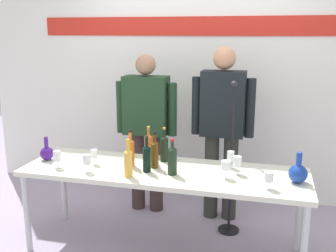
{
  "coord_description": "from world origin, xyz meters",
  "views": [
    {
      "loc": [
        0.82,
        -2.96,
        1.84
      ],
      "look_at": [
        0.0,
        0.15,
        1.06
      ],
      "focal_mm": 42.24,
      "sensor_mm": 36.0,
      "label": 1
    }
  ],
  "objects_px": {
    "decanter_blue_left": "(47,153)",
    "wine_bottle_4": "(128,161)",
    "wine_glass_right_0": "(231,156)",
    "display_table": "(163,176)",
    "wine_bottle_1": "(131,151)",
    "presenter_right": "(222,123)",
    "wine_bottle_0": "(149,147)",
    "decanter_blue_right": "(298,173)",
    "wine_bottle_6": "(147,157)",
    "wine_glass_left_1": "(94,154)",
    "wine_glass_right_2": "(269,177)",
    "wine_bottle_5": "(172,159)",
    "wine_glass_right_3": "(226,165)",
    "microphone_stand": "(230,184)",
    "wine_bottle_2": "(155,153)",
    "wine_glass_left_0": "(87,160)",
    "presenter_left": "(146,123)",
    "wine_glass_left_2": "(57,156)",
    "wine_bottle_3": "(164,147)",
    "wine_glass_right_1": "(237,162)"
  },
  "relations": [
    {
      "from": "presenter_right",
      "to": "wine_glass_left_0",
      "type": "relative_size",
      "value": 11.76
    },
    {
      "from": "wine_glass_left_1",
      "to": "wine_glass_right_2",
      "type": "height_order",
      "value": "wine_glass_left_1"
    },
    {
      "from": "presenter_left",
      "to": "presenter_right",
      "type": "height_order",
      "value": "presenter_right"
    },
    {
      "from": "wine_glass_right_0",
      "to": "display_table",
      "type": "bearing_deg",
      "value": -160.4
    },
    {
      "from": "wine_bottle_4",
      "to": "wine_bottle_3",
      "type": "bearing_deg",
      "value": 68.8
    },
    {
      "from": "decanter_blue_left",
      "to": "wine_bottle_3",
      "type": "xyz_separation_m",
      "value": [
        1.01,
        0.24,
        0.06
      ]
    },
    {
      "from": "presenter_left",
      "to": "wine_bottle_1",
      "type": "height_order",
      "value": "presenter_left"
    },
    {
      "from": "decanter_blue_left",
      "to": "wine_bottle_0",
      "type": "bearing_deg",
      "value": 13.17
    },
    {
      "from": "display_table",
      "to": "wine_glass_left_0",
      "type": "xyz_separation_m",
      "value": [
        -0.58,
        -0.21,
        0.16
      ]
    },
    {
      "from": "wine_glass_right_0",
      "to": "wine_glass_left_1",
      "type": "bearing_deg",
      "value": -169.41
    },
    {
      "from": "wine_bottle_1",
      "to": "wine_bottle_6",
      "type": "height_order",
      "value": "wine_bottle_1"
    },
    {
      "from": "wine_glass_right_2",
      "to": "microphone_stand",
      "type": "distance_m",
      "value": 0.83
    },
    {
      "from": "presenter_left",
      "to": "presenter_right",
      "type": "relative_size",
      "value": 0.95
    },
    {
      "from": "presenter_right",
      "to": "wine_glass_left_0",
      "type": "bearing_deg",
      "value": -135.32
    },
    {
      "from": "wine_glass_left_2",
      "to": "wine_glass_right_1",
      "type": "distance_m",
      "value": 1.48
    },
    {
      "from": "wine_bottle_5",
      "to": "wine_glass_right_0",
      "type": "relative_size",
      "value": 2.04
    },
    {
      "from": "presenter_right",
      "to": "display_table",
      "type": "bearing_deg",
      "value": -117.27
    },
    {
      "from": "decanter_blue_left",
      "to": "wine_bottle_0",
      "type": "height_order",
      "value": "wine_bottle_0"
    },
    {
      "from": "presenter_right",
      "to": "wine_bottle_0",
      "type": "xyz_separation_m",
      "value": [
        -0.57,
        -0.56,
        -0.11
      ]
    },
    {
      "from": "wine_bottle_2",
      "to": "wine_glass_right_3",
      "type": "xyz_separation_m",
      "value": [
        0.6,
        -0.1,
        -0.02
      ]
    },
    {
      "from": "decanter_blue_left",
      "to": "wine_glass_left_1",
      "type": "bearing_deg",
      "value": -0.42
    },
    {
      "from": "display_table",
      "to": "decanter_blue_left",
      "type": "height_order",
      "value": "decanter_blue_left"
    },
    {
      "from": "presenter_left",
      "to": "wine_glass_right_3",
      "type": "bearing_deg",
      "value": -41.96
    },
    {
      "from": "presenter_right",
      "to": "wine_glass_left_2",
      "type": "height_order",
      "value": "presenter_right"
    },
    {
      "from": "display_table",
      "to": "presenter_left",
      "type": "xyz_separation_m",
      "value": [
        -0.38,
        0.74,
        0.25
      ]
    },
    {
      "from": "wine_glass_right_3",
      "to": "microphone_stand",
      "type": "height_order",
      "value": "microphone_stand"
    },
    {
      "from": "wine_bottle_4",
      "to": "wine_bottle_6",
      "type": "height_order",
      "value": "wine_bottle_4"
    },
    {
      "from": "wine_glass_right_3",
      "to": "wine_bottle_5",
      "type": "bearing_deg",
      "value": -177.02
    },
    {
      "from": "display_table",
      "to": "wine_bottle_1",
      "type": "distance_m",
      "value": 0.35
    },
    {
      "from": "presenter_left",
      "to": "microphone_stand",
      "type": "height_order",
      "value": "presenter_left"
    },
    {
      "from": "wine_glass_right_2",
      "to": "wine_bottle_4",
      "type": "bearing_deg",
      "value": -178.83
    },
    {
      "from": "wine_bottle_5",
      "to": "wine_glass_right_2",
      "type": "distance_m",
      "value": 0.75
    },
    {
      "from": "wine_glass_right_1",
      "to": "wine_glass_right_2",
      "type": "bearing_deg",
      "value": -45.66
    },
    {
      "from": "decanter_blue_left",
      "to": "wine_bottle_5",
      "type": "bearing_deg",
      "value": -3.25
    },
    {
      "from": "presenter_right",
      "to": "wine_bottle_6",
      "type": "relative_size",
      "value": 5.69
    },
    {
      "from": "decanter_blue_right",
      "to": "wine_glass_right_2",
      "type": "distance_m",
      "value": 0.28
    },
    {
      "from": "wine_glass_right_0",
      "to": "wine_glass_right_3",
      "type": "distance_m",
      "value": 0.25
    },
    {
      "from": "presenter_right",
      "to": "wine_glass_right_0",
      "type": "distance_m",
      "value": 0.59
    },
    {
      "from": "wine_glass_right_1",
      "to": "wine_glass_right_2",
      "type": "relative_size",
      "value": 1.14
    },
    {
      "from": "wine_bottle_4",
      "to": "wine_bottle_5",
      "type": "distance_m",
      "value": 0.35
    },
    {
      "from": "microphone_stand",
      "to": "wine_bottle_1",
      "type": "bearing_deg",
      "value": -150.67
    },
    {
      "from": "decanter_blue_left",
      "to": "wine_glass_right_0",
      "type": "height_order",
      "value": "decanter_blue_left"
    },
    {
      "from": "decanter_blue_right",
      "to": "wine_bottle_6",
      "type": "xyz_separation_m",
      "value": [
        -1.17,
        -0.06,
        0.04
      ]
    },
    {
      "from": "microphone_stand",
      "to": "wine_glass_left_0",
      "type": "bearing_deg",
      "value": -147.96
    },
    {
      "from": "wine_bottle_4",
      "to": "decanter_blue_left",
      "type": "bearing_deg",
      "value": 166.49
    },
    {
      "from": "microphone_stand",
      "to": "wine_bottle_6",
      "type": "bearing_deg",
      "value": -138.62
    },
    {
      "from": "presenter_right",
      "to": "wine_bottle_4",
      "type": "height_order",
      "value": "presenter_right"
    },
    {
      "from": "presenter_left",
      "to": "wine_glass_right_1",
      "type": "height_order",
      "value": "presenter_left"
    },
    {
      "from": "decanter_blue_left",
      "to": "wine_bottle_4",
      "type": "bearing_deg",
      "value": -13.51
    },
    {
      "from": "wine_bottle_1",
      "to": "wine_glass_right_0",
      "type": "bearing_deg",
      "value": 11.4
    }
  ]
}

